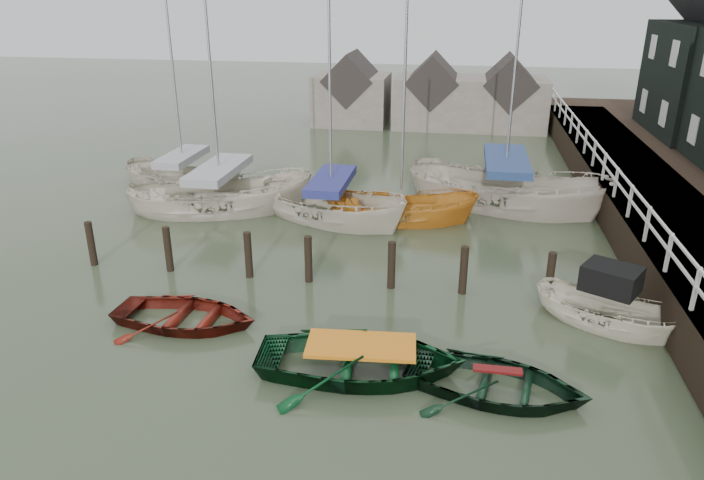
% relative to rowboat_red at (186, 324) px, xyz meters
% --- Properties ---
extents(ground, '(120.00, 120.00, 0.00)m').
position_rel_rowboat_red_xyz_m(ground, '(3.67, -0.01, 0.00)').
color(ground, '#333C26').
rests_on(ground, ground).
extents(pier, '(3.04, 32.00, 2.70)m').
position_rel_rowboat_red_xyz_m(pier, '(13.15, 9.99, 0.71)').
color(pier, black).
rests_on(pier, ground).
extents(mooring_pilings, '(13.72, 0.22, 1.80)m').
position_rel_rowboat_red_xyz_m(mooring_pilings, '(2.56, 2.99, 0.50)').
color(mooring_pilings, black).
rests_on(mooring_pilings, ground).
extents(far_sheds, '(14.00, 4.08, 4.39)m').
position_rel_rowboat_red_xyz_m(far_sheds, '(4.51, 25.99, 1.86)').
color(far_sheds, '#665B51').
rests_on(far_sheds, ground).
extents(rowboat_red, '(3.80, 2.78, 0.77)m').
position_rel_rowboat_red_xyz_m(rowboat_red, '(0.00, 0.00, 0.00)').
color(rowboat_red, '#5A150C').
rests_on(rowboat_red, ground).
extents(rowboat_green, '(4.84, 3.65, 0.95)m').
position_rel_rowboat_red_xyz_m(rowboat_green, '(4.72, -1.37, 0.00)').
color(rowboat_green, black).
rests_on(rowboat_green, ground).
extents(rowboat_dkgreen, '(4.23, 3.36, 0.79)m').
position_rel_rowboat_red_xyz_m(rowboat_dkgreen, '(7.62, -1.64, 0.00)').
color(rowboat_dkgreen, black).
rests_on(rowboat_dkgreen, ground).
extents(motorboat, '(3.99, 3.12, 2.27)m').
position_rel_rowboat_red_xyz_m(motorboat, '(10.47, 1.80, 0.12)').
color(motorboat, beige).
rests_on(motorboat, ground).
extents(sailboat_a, '(7.47, 4.59, 11.24)m').
position_rel_rowboat_red_xyz_m(sailboat_a, '(-2.31, 8.55, 0.06)').
color(sailboat_a, beige).
rests_on(sailboat_a, ground).
extents(sailboat_b, '(6.77, 4.84, 11.00)m').
position_rel_rowboat_red_xyz_m(sailboat_b, '(2.04, 8.31, 0.06)').
color(sailboat_b, beige).
rests_on(sailboat_b, ground).
extents(sailboat_c, '(5.59, 2.20, 9.69)m').
position_rel_rowboat_red_xyz_m(sailboat_c, '(4.56, 8.68, 0.01)').
color(sailboat_c, '#C57A25').
rests_on(sailboat_c, ground).
extents(sailboat_d, '(8.56, 5.72, 12.22)m').
position_rel_rowboat_red_xyz_m(sailboat_d, '(8.33, 10.92, 0.06)').
color(sailboat_d, beige).
rests_on(sailboat_d, ground).
extents(sailboat_e, '(6.23, 3.58, 10.08)m').
position_rel_rowboat_red_xyz_m(sailboat_e, '(-4.92, 11.04, 0.06)').
color(sailboat_e, '#BFB7A3').
rests_on(sailboat_e, ground).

